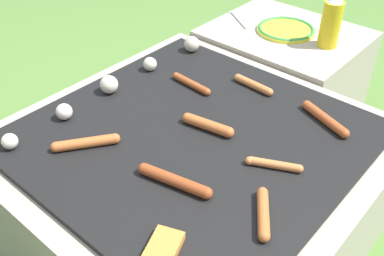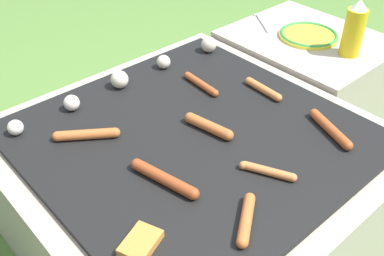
{
  "view_description": "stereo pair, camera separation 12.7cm",
  "coord_description": "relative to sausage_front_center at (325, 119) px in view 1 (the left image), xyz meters",
  "views": [
    {
      "loc": [
        -0.77,
        -0.67,
        1.19
      ],
      "look_at": [
        0.0,
        0.0,
        0.42
      ],
      "focal_mm": 42.0,
      "sensor_mm": 36.0,
      "label": 1
    },
    {
      "loc": [
        -0.68,
        -0.76,
        1.19
      ],
      "look_at": [
        0.0,
        0.0,
        0.42
      ],
      "focal_mm": 42.0,
      "sensor_mm": 36.0,
      "label": 2
    }
  ],
  "objects": [
    {
      "name": "fork_utensil",
      "position": [
        0.43,
        0.64,
        -0.01
      ],
      "size": [
        0.11,
        0.16,
        0.01
      ],
      "color": "silver",
      "rests_on": "side_ledge"
    },
    {
      "name": "condiment_bottle",
      "position": [
        0.46,
        0.23,
        0.09
      ],
      "size": [
        0.07,
        0.07,
        0.21
      ],
      "color": "gold",
      "rests_on": "side_ledge"
    },
    {
      "name": "sausage_front_left",
      "position": [
        0.02,
        0.27,
        -0.0
      ],
      "size": [
        0.03,
        0.16,
        0.02
      ],
      "color": "#C6753D",
      "rests_on": "grill"
    },
    {
      "name": "sausage_mid_right",
      "position": [
        -0.48,
        0.16,
        0.0
      ],
      "size": [
        0.07,
        0.21,
        0.03
      ],
      "color": "#93421E",
      "rests_on": "grill"
    },
    {
      "name": "side_ledge",
      "position": [
        0.47,
        0.41,
        -0.21
      ],
      "size": [
        0.51,
        0.6,
        0.4
      ],
      "color": "#A89E8C",
      "rests_on": "ground_plane"
    },
    {
      "name": "sausage_front_right",
      "position": [
        -0.43,
        -0.07,
        -0.0
      ],
      "size": [
        0.14,
        0.1,
        0.03
      ],
      "color": "#B7602D",
      "rests_on": "grill"
    },
    {
      "name": "plate_colorful",
      "position": [
        0.47,
        0.42,
        -0.01
      ],
      "size": [
        0.23,
        0.23,
        0.02
      ],
      "color": "yellow",
      "rests_on": "side_ledge"
    },
    {
      "name": "sausage_back_center",
      "position": [
        -0.25,
        0.24,
        0.0
      ],
      "size": [
        0.06,
        0.17,
        0.03
      ],
      "color": "#B7602D",
      "rests_on": "grill"
    },
    {
      "name": "sausage_front_center",
      "position": [
        0.0,
        0.0,
        0.0
      ],
      "size": [
        0.09,
        0.18,
        0.03
      ],
      "color": "#A34C23",
      "rests_on": "grill"
    },
    {
      "name": "mushroom_row",
      "position": [
        -0.25,
        0.6,
        0.01
      ],
      "size": [
        0.81,
        0.07,
        0.06
      ],
      "color": "silver",
      "rests_on": "grill"
    },
    {
      "name": "grill",
      "position": [
        -0.3,
        0.26,
        -0.22
      ],
      "size": [
        1.0,
        1.0,
        0.4
      ],
      "color": "#A89E8C",
      "rests_on": "ground_plane"
    },
    {
      "name": "sausage_back_left",
      "position": [
        -0.53,
        0.44,
        0.0
      ],
      "size": [
        0.16,
        0.12,
        0.03
      ],
      "color": "#B7602D",
      "rests_on": "grill"
    },
    {
      "name": "sausage_mid_left",
      "position": [
        -0.11,
        0.43,
        -0.0
      ],
      "size": [
        0.03,
        0.17,
        0.02
      ],
      "color": "#A34C23",
      "rests_on": "grill"
    },
    {
      "name": "sausage_back_right",
      "position": [
        -0.27,
        0.0,
        -0.0
      ],
      "size": [
        0.08,
        0.14,
        0.02
      ],
      "color": "#C6753D",
      "rests_on": "grill"
    },
    {
      "name": "bread_slice_right",
      "position": [
        -0.64,
        0.04,
        -0.0
      ],
      "size": [
        0.11,
        0.09,
        0.02
      ],
      "color": "#D18438",
      "rests_on": "grill"
    },
    {
      "name": "ground_plane",
      "position": [
        -0.3,
        0.26,
        -0.41
      ],
      "size": [
        14.0,
        14.0,
        0.0
      ],
      "primitive_type": "plane",
      "color": "#567F38"
    }
  ]
}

